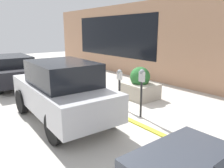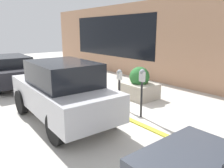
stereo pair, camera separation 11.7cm
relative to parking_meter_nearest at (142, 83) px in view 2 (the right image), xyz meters
The scene contains 9 objects.
ground_plane 1.56m from the parking_meter_nearest, 18.71° to the left, with size 40.00×40.00×0.00m, color beige.
curb_strip 1.57m from the parking_meter_nearest, 22.37° to the left, with size 24.50×0.16×0.04m.
building_facade 4.36m from the parking_meter_nearest, 75.03° to the right, with size 24.50×0.17×4.05m.
parking_meter_nearest is the anchor object (origin of this frame).
parking_meter_second 1.10m from the parking_meter_nearest, ahead, with size 0.18×0.16×1.31m.
parking_meter_middle 2.21m from the parking_meter_nearest, ahead, with size 0.16×0.13×1.37m.
planter_box 2.03m from the parking_meter_nearest, 43.79° to the right, with size 1.29×1.07×1.23m.
parked_car_middle 2.34m from the parking_meter_nearest, 56.65° to the left, with size 4.11×1.83×1.74m.
parked_car_rear 7.12m from the parking_meter_nearest, 16.58° to the left, with size 4.71×1.98×1.42m.
Camera 2 is at (-5.43, 4.24, 2.57)m, focal length 35.00 mm.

